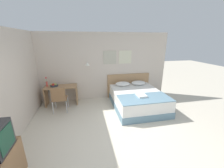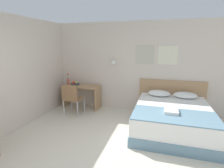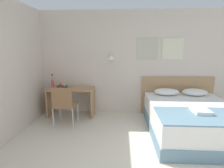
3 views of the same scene
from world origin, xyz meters
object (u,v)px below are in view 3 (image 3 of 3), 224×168
at_px(desk_chair, 64,103).
at_px(flower_vase, 53,82).
at_px(desk, 71,97).
at_px(pillow_left, 167,92).
at_px(fruit_bowl, 62,86).
at_px(headboard, 176,96).
at_px(throw_blanket, 208,116).
at_px(pillow_right, 195,92).
at_px(bed, 192,119).
at_px(folded_towel_near_foot, 201,111).

height_order(desk_chair, flower_vase, flower_vase).
distance_m(desk, flower_vase, 0.60).
bearing_deg(pillow_left, fruit_bowl, 178.98).
distance_m(headboard, fruit_bowl, 2.98).
xyz_separation_m(desk, desk_chair, (0.03, -0.65, 0.03)).
distance_m(headboard, throw_blanket, 1.67).
bearing_deg(fruit_bowl, headboard, 4.66).
relative_size(headboard, desk_chair, 2.01).
xyz_separation_m(headboard, pillow_right, (0.34, -0.29, 0.17)).
height_order(bed, pillow_left, pillow_left).
bearing_deg(desk_chair, flower_vase, 125.94).
bearing_deg(desk, pillow_right, -0.36).
xyz_separation_m(fruit_bowl, flower_vase, (-0.24, 0.02, 0.10)).
bearing_deg(pillow_left, pillow_right, 0.00).
xyz_separation_m(pillow_right, fruit_bowl, (-3.29, 0.05, 0.09)).
distance_m(headboard, desk, 2.74).
distance_m(desk_chair, flower_vase, 0.92).
bearing_deg(desk_chair, desk, 92.25).
bearing_deg(pillow_right, fruit_bowl, 179.19).
xyz_separation_m(pillow_right, folded_towel_near_foot, (-0.39, -1.24, -0.02)).
bearing_deg(folded_towel_near_foot, pillow_left, 102.82).
xyz_separation_m(pillow_left, throw_blanket, (0.34, -1.38, -0.07)).
relative_size(pillow_right, flower_vase, 1.65).
bearing_deg(desk_chair, throw_blanket, -15.62).
bearing_deg(pillow_right, desk, 179.64).
bearing_deg(folded_towel_near_foot, desk, 154.80).
bearing_deg(folded_towel_near_foot, throw_blanket, -68.67).
bearing_deg(headboard, throw_blanket, -90.00).
distance_m(bed, desk, 2.85).
bearing_deg(folded_towel_near_foot, bed, 82.93).
distance_m(headboard, desk_chair, 2.85).
xyz_separation_m(bed, throw_blanket, (0.00, -0.60, 0.31)).
distance_m(pillow_left, fruit_bowl, 2.62).
height_order(headboard, pillow_left, headboard).
bearing_deg(throw_blanket, folded_towel_near_foot, 111.33).
xyz_separation_m(bed, pillow_left, (-0.34, 0.78, 0.38)).
height_order(pillow_right, throw_blanket, pillow_right).
bearing_deg(bed, flower_vase, 165.19).
bearing_deg(fruit_bowl, flower_vase, 175.14).
distance_m(pillow_left, desk_chair, 2.45).
xyz_separation_m(pillow_right, desk_chair, (-3.04, -0.63, -0.13)).
height_order(bed, headboard, headboard).
relative_size(folded_towel_near_foot, flower_vase, 0.97).
bearing_deg(bed, throw_blanket, -90.00).
height_order(pillow_left, pillow_right, same).
relative_size(desk_chair, flower_vase, 2.52).
distance_m(pillow_right, desk_chair, 3.10).
height_order(throw_blanket, flower_vase, flower_vase).
xyz_separation_m(pillow_left, pillow_right, (0.68, 0.00, 0.00)).
height_order(headboard, desk_chair, headboard).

